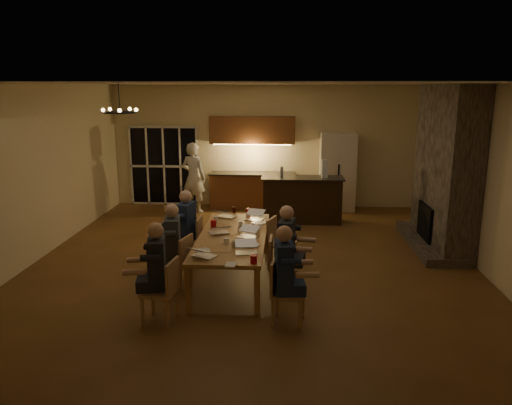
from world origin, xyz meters
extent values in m
plane|color=brown|center=(0.00, 0.00, 0.00)|extent=(9.00, 9.00, 0.00)
cube|color=beige|center=(0.00, 4.52, 1.60)|extent=(8.00, 0.04, 3.20)
cube|color=beige|center=(-4.02, 0.00, 1.60)|extent=(0.04, 9.00, 3.20)
cube|color=beige|center=(4.02, 0.00, 1.60)|extent=(0.04, 9.00, 3.20)
cube|color=white|center=(0.00, 0.00, 3.22)|extent=(8.00, 9.00, 0.04)
cube|color=black|center=(-2.70, 4.47, 1.05)|extent=(1.86, 0.08, 2.10)
cube|color=#675B50|center=(3.70, 1.20, 1.60)|extent=(0.58, 2.50, 3.20)
cube|color=beige|center=(1.90, 4.15, 1.00)|extent=(0.90, 0.68, 2.00)
cube|color=tan|center=(-0.28, -0.76, 0.38)|extent=(1.10, 2.86, 0.75)
cube|color=black|center=(0.97, 2.87, 0.54)|extent=(1.92, 0.69, 1.08)
imported|color=white|center=(-1.76, 3.69, 0.89)|extent=(0.76, 0.63, 1.79)
torus|color=black|center=(-2.09, -0.68, 2.75)|extent=(0.56, 0.56, 0.03)
cylinder|color=silver|center=(-0.33, -1.25, 0.80)|extent=(0.08, 0.08, 0.10)
cylinder|color=silver|center=(-0.20, -0.26, 0.80)|extent=(0.07, 0.07, 0.10)
cylinder|color=silver|center=(-0.68, 0.06, 0.80)|extent=(0.07, 0.07, 0.10)
cylinder|color=#B00B11|center=(0.16, -2.08, 0.81)|extent=(0.09, 0.09, 0.12)
cylinder|color=#B00B11|center=(-0.67, -0.29, 0.81)|extent=(0.10, 0.10, 0.12)
cylinder|color=#B00B11|center=(-0.13, 0.61, 0.81)|extent=(0.09, 0.09, 0.12)
cylinder|color=#B2B2B7|center=(-0.20, -1.43, 0.81)|extent=(0.06, 0.06, 0.12)
cylinder|color=#3F0F0C|center=(-0.41, 0.72, 0.81)|extent=(0.06, 0.06, 0.12)
cylinder|color=#B2B2B7|center=(0.11, -0.47, 0.81)|extent=(0.07, 0.07, 0.12)
cylinder|color=silver|center=(0.06, -1.31, 0.76)|extent=(0.26, 0.26, 0.02)
cylinder|color=silver|center=(-0.64, -1.61, 0.76)|extent=(0.23, 0.23, 0.02)
cylinder|color=silver|center=(0.11, -0.02, 0.76)|extent=(0.25, 0.25, 0.02)
cube|color=white|center=(-0.15, -2.16, 0.76)|extent=(0.16, 0.22, 0.01)
cylinder|color=#99999E|center=(0.48, 2.88, 1.20)|extent=(0.07, 0.07, 0.24)
cube|color=silver|center=(1.47, 2.87, 1.29)|extent=(0.15, 0.15, 0.42)
camera|label=1|loc=(0.60, -8.63, 3.17)|focal=35.00mm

